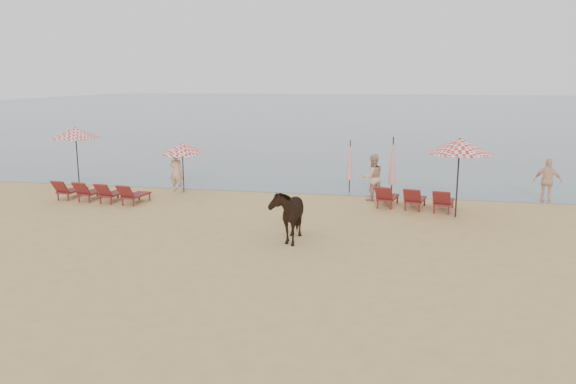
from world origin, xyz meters
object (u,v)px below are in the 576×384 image
lounger_cluster_right (414,199)px  beachgoer_left (176,172)px  umbrella_open_left_a (75,133)px  umbrella_closed_right (393,161)px  umbrella_open_right (460,146)px  cow (288,213)px  beachgoer_right_b (548,181)px  beachgoer_right_a (373,177)px  umbrella_open_left_b (182,148)px  umbrella_closed_left (350,160)px  lounger_cluster_left (100,192)px

lounger_cluster_right → beachgoer_left: (-9.58, 1.39, 0.43)m
lounger_cluster_right → beachgoer_left: bearing=-176.9°
lounger_cluster_right → umbrella_open_left_a: bearing=-177.8°
lounger_cluster_right → umbrella_closed_right: 2.12m
lounger_cluster_right → umbrella_open_right: bearing=-21.2°
cow → beachgoer_right_b: (8.58, 6.73, 0.05)m
beachgoer_right_a → umbrella_open_left_b: bearing=-27.1°
umbrella_open_left_a → beachgoer_right_a: size_ratio=1.40×
umbrella_closed_left → beachgoer_right_b: (7.45, -0.56, -0.48)m
umbrella_open_left_a → beachgoer_right_b: 19.59m
umbrella_open_left_b → beachgoer_right_a: size_ratio=1.19×
umbrella_open_left_b → umbrella_closed_right: (8.39, 0.36, -0.35)m
beachgoer_left → beachgoer_right_b: beachgoer_right_b is taller
beachgoer_left → beachgoer_right_b: (14.47, 0.68, 0.01)m
umbrella_open_right → beachgoer_left: (-10.93, 2.25, -1.58)m
umbrella_open_right → umbrella_closed_right: bearing=129.6°
beachgoer_left → cow: bearing=139.0°
lounger_cluster_left → cow: size_ratio=1.93×
umbrella_closed_right → cow: umbrella_closed_right is taller
umbrella_closed_left → cow: (-1.13, -7.29, -0.53)m
lounger_cluster_left → beachgoer_right_b: 16.87m
beachgoer_right_a → cow: bearing=43.1°
umbrella_open_left_b → beachgoer_left: size_ratio=1.28×
lounger_cluster_left → umbrella_closed_left: bearing=28.9°
umbrella_open_left_b → beachgoer_right_a: 7.73m
lounger_cluster_left → beachgoer_right_a: (10.13, 2.26, 0.51)m
umbrella_open_right → cow: size_ratio=1.43×
lounger_cluster_left → umbrella_open_right: 13.20m
beachgoer_right_b → umbrella_closed_left: bearing=15.8°
lounger_cluster_left → umbrella_open_left_b: (2.46, 2.26, 1.46)m
lounger_cluster_right → umbrella_open_left_a: (-14.64, 2.35, 1.84)m
umbrella_closed_left → umbrella_closed_right: umbrella_closed_right is taller
umbrella_open_left_a → umbrella_closed_right: bearing=14.9°
umbrella_closed_right → umbrella_open_left_b: bearing=-177.5°
umbrella_open_left_a → umbrella_open_right: bearing=6.6°
lounger_cluster_right → umbrella_open_left_a: 14.94m
umbrella_open_left_b → umbrella_open_right: size_ratio=0.79×
umbrella_closed_right → lounger_cluster_right: bearing=-62.7°
beachgoer_right_b → lounger_cluster_left: bearing=30.6°
cow → beachgoer_left: (-5.89, 6.05, 0.04)m
umbrella_closed_left → umbrella_closed_right: 2.01m
lounger_cluster_left → lounger_cluster_right: size_ratio=1.27×
lounger_cluster_right → umbrella_closed_right: bearing=128.6°
umbrella_open_right → lounger_cluster_left: bearing=178.9°
umbrella_open_left_b → cow: umbrella_open_left_b is taller
umbrella_open_left_b → beachgoer_right_a: (7.67, 0.00, -0.95)m
lounger_cluster_left → umbrella_open_right: (13.04, 0.15, 2.03)m
umbrella_open_right → cow: 6.52m
beachgoer_right_a → beachgoer_right_b: beachgoer_right_a is taller
beachgoer_right_a → beachgoer_right_b: size_ratio=1.06×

